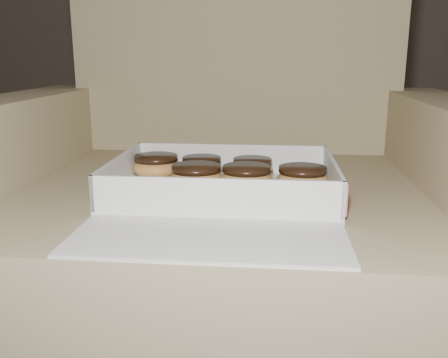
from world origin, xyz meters
name	(u,v)px	position (x,y,z in m)	size (l,w,h in m)	color
armchair	(224,238)	(0.32, 0.46, 0.32)	(0.97, 0.82, 1.01)	#8D7D5A
bakery_box	(224,194)	(0.34, 0.28, 0.47)	(0.37, 0.43, 0.06)	silver
donut_a	(252,168)	(0.38, 0.40, 0.48)	(0.08, 0.08, 0.04)	#BA7941
donut_b	(302,178)	(0.46, 0.32, 0.48)	(0.09, 0.09, 0.04)	#BA7941
donut_c	(247,178)	(0.37, 0.31, 0.48)	(0.09, 0.09, 0.04)	#BA7941
donut_d	(196,177)	(0.29, 0.31, 0.48)	(0.09, 0.09, 0.04)	#BA7941
donut_e	(202,167)	(0.28, 0.40, 0.48)	(0.08, 0.08, 0.04)	#BA7941
donut_f	(156,166)	(0.20, 0.39, 0.48)	(0.09, 0.09, 0.04)	#BA7941
crumb_a	(265,196)	(0.40, 0.28, 0.46)	(0.01, 0.01, 0.00)	black
crumb_b	(326,209)	(0.50, 0.22, 0.46)	(0.01, 0.01, 0.00)	black
crumb_c	(171,195)	(0.25, 0.27, 0.46)	(0.01, 0.01, 0.00)	black
crumb_d	(172,209)	(0.27, 0.20, 0.46)	(0.01, 0.01, 0.00)	black
crumb_e	(121,199)	(0.18, 0.24, 0.46)	(0.01, 0.01, 0.00)	black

